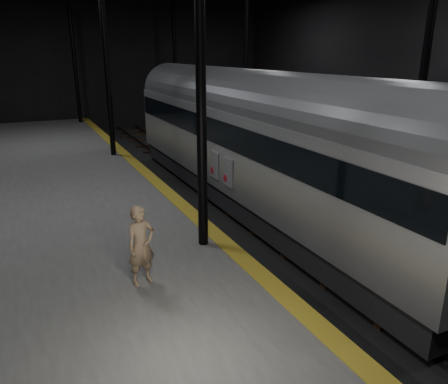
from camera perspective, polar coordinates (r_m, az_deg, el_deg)
ground at (r=17.39m, az=3.87°, el=-2.51°), size 44.00×44.00×0.00m
platform_left at (r=15.27m, az=-21.66°, el=-4.74°), size 9.00×43.80×1.00m
platform_right at (r=21.73m, az=21.50°, el=1.82°), size 9.00×43.80×1.00m
tactile_strip at (r=15.81m, az=-6.43°, el=-0.83°), size 0.50×43.80×0.01m
track at (r=17.36m, az=3.87°, el=-2.30°), size 2.40×43.00×0.24m
train at (r=16.83m, az=3.61°, el=7.31°), size 2.98×19.90×5.32m
woman at (r=9.95m, az=-10.77°, el=-6.90°), size 0.78×0.62×1.86m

